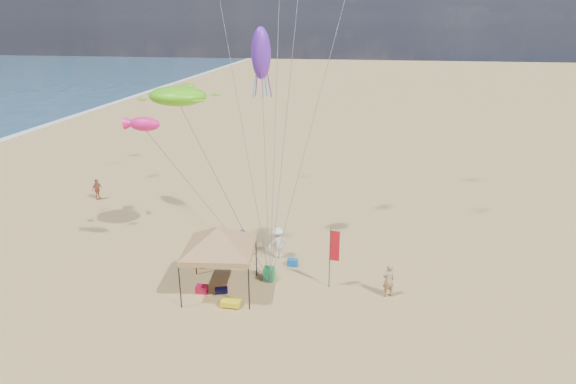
% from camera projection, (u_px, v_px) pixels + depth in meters
% --- Properties ---
extents(ground, '(280.00, 280.00, 0.00)m').
position_uv_depth(ground, '(278.00, 290.00, 23.99)').
color(ground, tan).
rests_on(ground, ground).
extents(canopy_tent, '(6.26, 6.26, 3.88)m').
position_uv_depth(canopy_tent, '(218.00, 229.00, 22.85)').
color(canopy_tent, black).
rests_on(canopy_tent, ground).
extents(feather_flag, '(0.47, 0.07, 3.09)m').
position_uv_depth(feather_flag, '(333.00, 249.00, 23.52)').
color(feather_flag, black).
rests_on(feather_flag, ground).
extents(cooler_red, '(0.54, 0.38, 0.38)m').
position_uv_depth(cooler_red, '(202.00, 289.00, 23.68)').
color(cooler_red, red).
rests_on(cooler_red, ground).
extents(cooler_blue, '(0.54, 0.38, 0.38)m').
position_uv_depth(cooler_blue, '(293.00, 262.00, 26.26)').
color(cooler_blue, '#155BAD').
rests_on(cooler_blue, ground).
extents(bag_navy, '(0.69, 0.54, 0.36)m').
position_uv_depth(bag_navy, '(221.00, 290.00, 23.60)').
color(bag_navy, black).
rests_on(bag_navy, ground).
extents(bag_orange, '(0.54, 0.69, 0.36)m').
position_uv_depth(bag_orange, '(212.00, 257.00, 26.88)').
color(bag_orange, '#C67F0B').
rests_on(bag_orange, ground).
extents(chair_green, '(0.50, 0.50, 0.70)m').
position_uv_depth(chair_green, '(269.00, 274.00, 24.75)').
color(chair_green, '#167C3C').
rests_on(chair_green, ground).
extents(chair_yellow, '(0.50, 0.50, 0.70)m').
position_uv_depth(chair_yellow, '(198.00, 261.00, 26.11)').
color(chair_yellow, '#F6A31B').
rests_on(chair_yellow, ground).
extents(crate_grey, '(0.34, 0.30, 0.28)m').
position_uv_depth(crate_grey, '(236.00, 305.00, 22.47)').
color(crate_grey, slate).
rests_on(crate_grey, ground).
extents(beach_cart, '(0.90, 0.50, 0.24)m').
position_uv_depth(beach_cart, '(231.00, 303.00, 22.52)').
color(beach_cart, yellow).
rests_on(beach_cart, ground).
extents(person_near_a, '(0.73, 0.64, 1.68)m').
position_uv_depth(person_near_a, '(388.00, 280.00, 23.20)').
color(person_near_a, tan).
rests_on(person_near_a, ground).
extents(person_near_b, '(0.99, 1.00, 1.63)m').
position_uv_depth(person_near_b, '(244.00, 243.00, 27.04)').
color(person_near_b, '#3C4552').
rests_on(person_near_b, ground).
extents(person_near_c, '(1.32, 1.06, 1.78)m').
position_uv_depth(person_near_c, '(278.00, 243.00, 26.93)').
color(person_near_c, silver).
rests_on(person_near_c, ground).
extents(person_far_a, '(0.61, 0.98, 1.55)m').
position_uv_depth(person_far_a, '(97.00, 189.00, 35.71)').
color(person_far_a, '#B15F44').
rests_on(person_far_a, ground).
extents(turtle_kite, '(3.57, 3.23, 0.98)m').
position_uv_depth(turtle_kite, '(178.00, 96.00, 24.81)').
color(turtle_kite, '#59D914').
rests_on(turtle_kite, ground).
extents(fish_kite, '(1.72, 1.29, 0.69)m').
position_uv_depth(fish_kite, '(144.00, 124.00, 23.71)').
color(fish_kite, '#FF197E').
rests_on(fish_kite, ground).
extents(squid_kite, '(1.34, 1.34, 2.69)m').
position_uv_depth(squid_kite, '(261.00, 53.00, 25.84)').
color(squid_kite, '#6927C7').
rests_on(squid_kite, ground).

